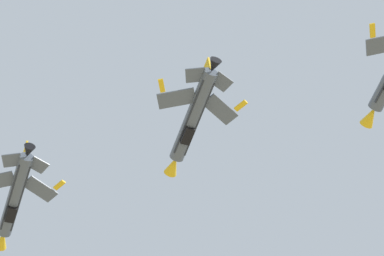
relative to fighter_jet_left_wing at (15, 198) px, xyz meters
The scene contains 2 objects.
fighter_jet_left_wing is the anchor object (origin of this frame).
fighter_jet_right_wing 24.25m from the fighter_jet_left_wing, 16.45° to the left, with size 14.88×10.70×4.38m.
Camera 1 is at (-1.76, -6.29, 1.99)m, focal length 81.21 mm.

